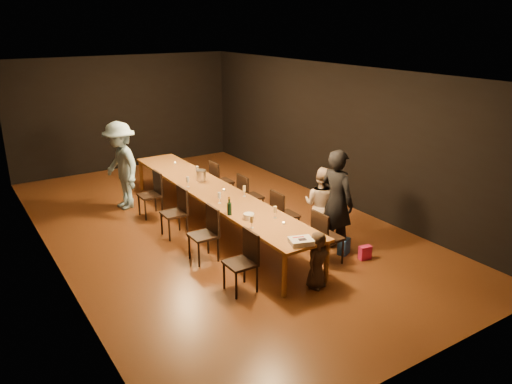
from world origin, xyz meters
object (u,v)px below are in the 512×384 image
chair_right_2 (251,196)px  man_blue (121,166)px  chair_right_3 (222,181)px  chair_left_0 (240,263)px  chair_right_0 (328,237)px  woman_tan (322,205)px  plate_stack (249,216)px  chair_left_3 (150,195)px  champagne_bottle (229,206)px  chair_left_1 (203,235)px  ice_bucket (201,175)px  table (214,193)px  birthday_cake (301,241)px  chair_right_1 (285,214)px  chair_left_2 (174,213)px  child (317,260)px  woman_birthday (337,202)px

chair_right_2 → man_blue: 2.85m
chair_right_3 → chair_left_0: 3.98m
chair_right_0 → woman_tan: (0.44, 0.71, 0.25)m
plate_stack → chair_left_3: bearing=102.7°
chair_right_0 → champagne_bottle: champagne_bottle is taller
chair_left_1 → champagne_bottle: (0.47, -0.08, 0.45)m
chair_right_3 → chair_left_3: (-1.70, 0.00, 0.00)m
chair_left_1 → ice_bucket: bearing=-26.2°
chair_right_2 → ice_bucket: size_ratio=4.10×
chair_right_2 → chair_left_0: size_ratio=1.00×
table → birthday_cake: size_ratio=14.73×
chair_right_1 → birthday_cake: (-0.92, -1.64, 0.32)m
chair_right_2 → champagne_bottle: champagne_bottle is taller
chair_left_0 → woman_tan: (2.14, 0.71, 0.25)m
chair_left_1 → chair_left_3: bearing=0.0°
chair_right_1 → plate_stack: bearing=-68.1°
chair_left_2 → man_blue: bearing=8.6°
man_blue → ice_bucket: size_ratio=8.30×
chair_right_2 → chair_right_0: bearing=-0.0°
chair_right_0 → chair_right_3: size_ratio=1.00×
chair_left_2 → child: 3.11m
chair_left_2 → chair_left_3: same height
chair_left_2 → ice_bucket: 1.21m
chair_left_2 → birthday_cake: size_ratio=2.28×
woman_tan → chair_left_3: bearing=12.8°
chair_left_3 → woman_tan: size_ratio=0.65×
woman_tan → chair_left_1: bearing=53.3°
chair_left_2 → ice_bucket: (0.92, 0.67, 0.40)m
chair_right_0 → woman_tan: bearing=147.9°
man_blue → plate_stack: man_blue is taller
chair_right_0 → birthday_cake: 1.07m
woman_tan → birthday_cake: 1.79m
table → birthday_cake: birthday_cake is taller
chair_left_0 → ice_bucket: (0.92, 3.07, 0.40)m
chair_right_3 → chair_left_0: size_ratio=1.00×
chair_left_0 → woman_tan: bearing=-71.7°
chair_left_3 → man_blue: size_ratio=0.49×
chair_right_1 → chair_right_0: bearing=-0.0°
woman_birthday → chair_right_3: bearing=-1.8°
plate_stack → chair_left_1: bearing=146.1°
chair_left_0 → chair_left_1: (0.00, 1.20, 0.00)m
chair_left_0 → chair_right_3: bearing=-25.3°
chair_left_0 → ice_bucket: ice_bucket is taller
table → chair_left_2: bearing=180.0°
chair_left_3 → plate_stack: 2.92m
chair_right_2 → chair_left_2: size_ratio=1.00×
chair_right_2 → child: 3.01m
chair_right_2 → chair_left_0: (-1.70, -2.40, 0.00)m
chair_left_3 → birthday_cake: (0.78, -4.04, 0.32)m
chair_right_0 → chair_left_2: size_ratio=1.00×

